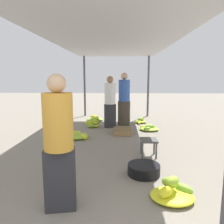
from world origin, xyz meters
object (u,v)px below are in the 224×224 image
at_px(banana_pile_left_2, 93,124).
at_px(banana_pile_right_2, 149,128).
at_px(banana_pile_left_0, 77,136).
at_px(stool, 149,142).
at_px(shopper_walking_mid, 110,101).
at_px(banana_pile_right_1, 141,121).
at_px(banana_pile_left_1, 95,119).
at_px(vendor_foreground, 59,142).
at_px(shopper_walking_far, 124,98).
at_px(basin_black, 144,170).
at_px(crate_near, 122,131).
at_px(banana_pile_right_0, 173,192).

height_order(banana_pile_left_2, banana_pile_right_2, banana_pile_left_2).
distance_m(banana_pile_left_0, banana_pile_left_2, 1.29).
relative_size(stool, shopper_walking_mid, 0.22).
height_order(banana_pile_left_2, banana_pile_right_1, banana_pile_left_2).
bearing_deg(banana_pile_left_2, banana_pile_left_1, 92.67).
xyz_separation_m(vendor_foreground, shopper_walking_far, (0.84, 4.76, 0.05)).
relative_size(basin_black, banana_pile_left_2, 1.00).
distance_m(basin_black, crate_near, 2.62).
bearing_deg(banana_pile_right_2, banana_pile_left_1, 142.06).
height_order(banana_pile_left_2, shopper_walking_far, shopper_walking_far).
xyz_separation_m(banana_pile_left_0, shopper_walking_mid, (0.81, 1.29, 0.79)).
bearing_deg(banana_pile_right_1, shopper_walking_far, -149.89).
distance_m(crate_near, shopper_walking_far, 1.43).
bearing_deg(shopper_walking_mid, stool, -70.42).
xyz_separation_m(stool, banana_pile_left_1, (-1.52, 3.61, -0.22)).
distance_m(stool, banana_pile_left_2, 2.94).
bearing_deg(vendor_foreground, banana_pile_left_0, 97.68).
distance_m(banana_pile_left_2, banana_pile_right_0, 4.42).
xyz_separation_m(banana_pile_right_2, crate_near, (-0.81, -0.47, 0.02)).
height_order(stool, banana_pile_left_2, stool).
bearing_deg(banana_pile_right_0, crate_near, 101.30).
height_order(basin_black, banana_pile_right_1, banana_pile_right_1).
xyz_separation_m(banana_pile_left_0, crate_near, (1.19, 0.46, 0.03)).
relative_size(banana_pile_right_2, crate_near, 1.18).
distance_m(banana_pile_right_2, shopper_walking_far, 1.32).
bearing_deg(banana_pile_left_0, basin_black, -54.35).
height_order(banana_pile_right_2, shopper_walking_far, shopper_walking_far).
bearing_deg(banana_pile_right_2, basin_black, -98.54).
relative_size(banana_pile_left_1, banana_pile_right_1, 1.11).
bearing_deg(banana_pile_left_1, banana_pile_right_2, -37.94).
bearing_deg(basin_black, banana_pile_left_0, 125.65).
relative_size(stool, shopper_walking_far, 0.21).
distance_m(basin_black, banana_pile_right_0, 0.78).
xyz_separation_m(stool, banana_pile_left_0, (-1.72, 1.28, -0.23)).
xyz_separation_m(vendor_foreground, banana_pile_right_1, (1.43, 5.10, -0.78)).
bearing_deg(banana_pile_right_0, stool, 94.83).
xyz_separation_m(banana_pile_right_0, shopper_walking_far, (-0.59, 4.48, 0.82)).
distance_m(banana_pile_left_2, banana_pile_right_1, 1.75).
xyz_separation_m(basin_black, banana_pile_right_1, (0.32, 4.11, -0.02)).
bearing_deg(banana_pile_right_2, banana_pile_right_1, 97.80).
xyz_separation_m(vendor_foreground, basin_black, (1.11, 0.99, -0.77)).
distance_m(vendor_foreground, stool, 2.33).
bearing_deg(stool, shopper_walking_far, 98.99).
relative_size(banana_pile_left_2, shopper_walking_far, 0.31).
xyz_separation_m(banana_pile_left_1, banana_pile_right_1, (1.65, -0.36, 0.01)).
bearing_deg(vendor_foreground, crate_near, 77.90).
bearing_deg(banana_pile_left_1, banana_pile_right_0, -72.32).
relative_size(basin_black, banana_pile_right_1, 0.99).
bearing_deg(banana_pile_left_1, shopper_walking_mid, -59.79).
bearing_deg(shopper_walking_far, vendor_foreground, -99.99).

